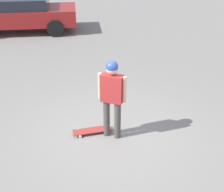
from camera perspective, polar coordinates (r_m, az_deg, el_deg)
ground_plane at (r=7.06m, az=0.00°, el=-7.26°), size 220.00×220.00×0.00m
person at (r=6.48m, az=0.00°, el=0.59°), size 0.49×0.45×1.81m
skateboard at (r=7.12m, az=-3.66°, el=-6.31°), size 0.46×0.90×0.08m
car_parked_near at (r=14.56m, az=-16.12°, el=14.28°), size 3.63×5.05×1.48m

